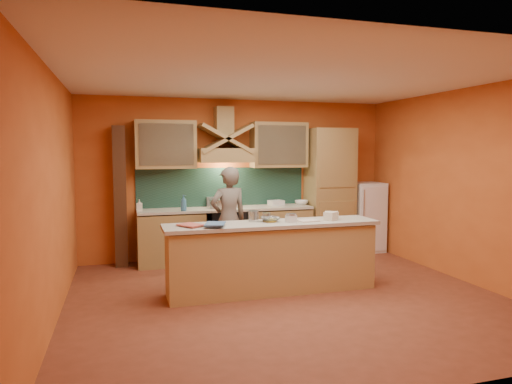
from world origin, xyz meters
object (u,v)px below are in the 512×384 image
object	(u,v)px
stove	(226,235)
fridge	(365,217)
mixing_bowl	(270,219)
kitchen_scale	(291,219)
person	(228,219)

from	to	relation	value
stove	fridge	bearing A→B (deg)	0.00
mixing_bowl	stove	bearing A→B (deg)	95.93
fridge	kitchen_scale	xyz separation A→B (m)	(-2.26, -1.97, 0.34)
mixing_bowl	fridge	bearing A→B (deg)	36.16
stove	kitchen_scale	world-z (taller)	kitchen_scale
person	kitchen_scale	distance (m)	1.42
fridge	person	size ratio (longest dim) A/B	0.79
stove	fridge	world-z (taller)	fridge
mixing_bowl	kitchen_scale	bearing A→B (deg)	-28.91
stove	kitchen_scale	size ratio (longest dim) A/B	7.65
stove	mixing_bowl	distance (m)	1.92
stove	fridge	distance (m)	2.71
stove	person	bearing A→B (deg)	-99.93
kitchen_scale	person	bearing A→B (deg)	103.34
stove	kitchen_scale	distance (m)	2.09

